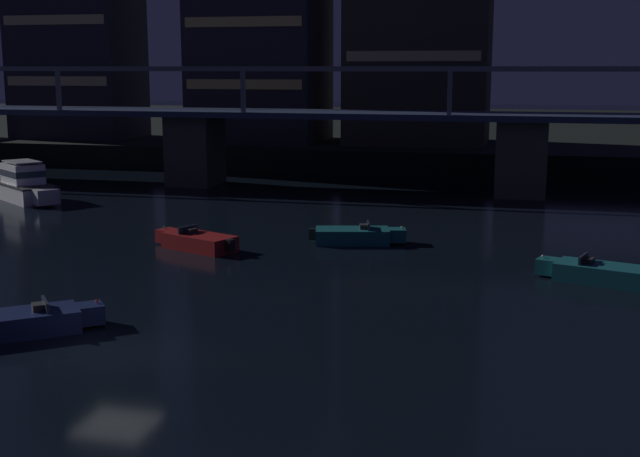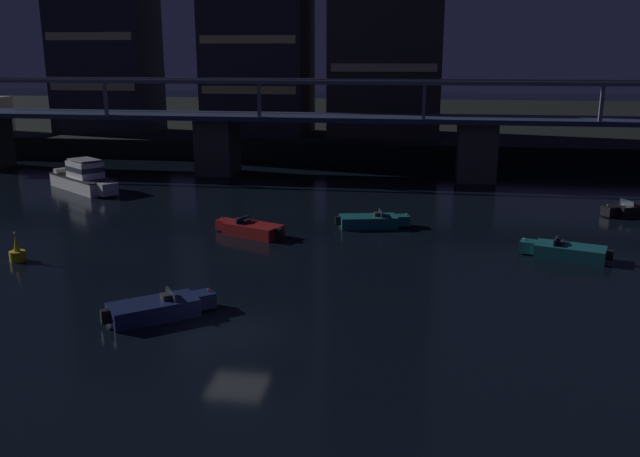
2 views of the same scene
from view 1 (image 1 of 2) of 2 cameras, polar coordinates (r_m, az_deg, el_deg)
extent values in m
plane|color=black|center=(28.79, -13.80, -8.27)|extent=(400.00, 400.00, 0.00)
cube|color=black|center=(112.19, 7.02, 6.59)|extent=(240.00, 80.00, 2.20)
cube|color=#4C4944|center=(68.44, -8.45, 5.28)|extent=(3.60, 4.40, 5.55)
cube|color=#4C4944|center=(63.49, 13.49, 4.67)|extent=(3.60, 4.40, 5.55)
cube|color=#2D3856|center=(64.54, 2.12, 7.73)|extent=(82.46, 6.40, 0.45)
cube|color=slate|center=(61.60, 1.60, 10.77)|extent=(82.46, 0.36, 0.36)
cube|color=slate|center=(67.29, 2.65, 10.77)|extent=(82.46, 0.36, 0.36)
cube|color=slate|center=(70.08, -17.32, 8.99)|extent=(0.30, 0.30, 3.20)
cube|color=slate|center=(63.65, -5.24, 9.30)|extent=(0.30, 0.30, 3.20)
cube|color=slate|center=(60.50, 8.79, 9.14)|extent=(0.30, 0.30, 3.20)
cube|color=beige|center=(86.97, -17.44, 9.52)|extent=(10.71, 0.10, 0.90)
cube|color=beige|center=(87.08, -17.66, 13.34)|extent=(10.71, 0.10, 0.90)
cube|color=#F2D172|center=(78.28, -5.22, 9.71)|extent=(11.08, 0.10, 0.90)
cube|color=#F2D172|center=(78.37, -5.29, 13.80)|extent=(11.08, 0.10, 0.90)
cube|color=beige|center=(75.99, 6.30, 11.55)|extent=(11.92, 0.10, 0.90)
cube|color=silver|center=(64.12, -19.63, 2.44)|extent=(7.96, 6.89, 1.20)
cube|color=silver|center=(59.88, -18.14, 2.05)|extent=(1.74, 1.80, 1.04)
cube|color=black|center=(64.04, -19.66, 2.93)|extent=(8.07, 7.00, 0.10)
cube|color=white|center=(63.39, -19.52, 3.54)|extent=(3.82, 3.60, 1.40)
cube|color=#283342|center=(63.39, -19.52, 3.59)|extent=(3.88, 3.66, 0.44)
cube|color=silver|center=(63.30, -19.57, 4.31)|extent=(3.44, 3.24, 0.08)
cube|color=#B7B2A8|center=(67.20, -20.67, 3.40)|extent=(1.73, 2.02, 0.36)
cube|color=#196066|center=(38.88, 18.59, -2.92)|extent=(4.27, 2.92, 0.80)
cube|color=#196066|center=(39.44, 15.19, -2.47)|extent=(1.16, 1.22, 0.70)
cube|color=#283342|center=(38.93, 17.42, -1.96)|extent=(0.51, 1.32, 0.36)
cube|color=#262628|center=(38.89, 17.78, -2.08)|extent=(0.55, 0.66, 0.24)
sphere|color=beige|center=(39.41, 14.88, -1.82)|extent=(0.12, 0.12, 0.12)
cube|color=#19234C|center=(31.69, -19.61, -6.06)|extent=(4.18, 3.85, 0.80)
cube|color=#19234C|center=(31.96, -15.31, -5.58)|extent=(1.32, 1.34, 0.70)
cube|color=#283342|center=(31.61, -18.14, -4.91)|extent=(0.92, 1.12, 0.36)
cube|color=#262628|center=(31.60, -18.58, -5.06)|extent=(0.66, 0.69, 0.24)
sphere|color=red|center=(31.88, -14.90, -4.79)|extent=(0.12, 0.12, 0.12)
cube|color=#196066|center=(45.10, 2.20, -0.51)|extent=(4.22, 2.65, 0.80)
cube|color=#196066|center=(45.23, 5.25, -0.45)|extent=(1.10, 1.17, 0.70)
cube|color=#283342|center=(45.03, 3.29, 0.21)|extent=(0.41, 1.34, 0.36)
cube|color=#262628|center=(45.02, 2.97, 0.14)|extent=(0.52, 0.64, 0.24)
cube|color=black|center=(45.06, -0.53, -0.38)|extent=(0.43, 0.43, 0.60)
sphere|color=beige|center=(45.18, 5.58, 0.09)|extent=(0.12, 0.12, 0.12)
cube|color=maroon|center=(43.95, -8.16, -0.91)|extent=(4.30, 3.22, 0.80)
cube|color=maroon|center=(45.66, -10.29, -0.47)|extent=(1.22, 1.27, 0.70)
cube|color=#283342|center=(44.44, -8.95, -0.04)|extent=(0.64, 1.28, 0.36)
cube|color=#262628|center=(44.27, -8.73, -0.16)|extent=(0.59, 0.67, 0.24)
cube|color=black|center=(42.44, -6.12, -1.14)|extent=(0.47, 0.47, 0.60)
sphere|color=#33D84C|center=(45.76, -10.52, 0.09)|extent=(0.12, 0.12, 0.12)
camera|label=2|loc=(5.93, -98.79, 21.44)|focal=37.49mm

